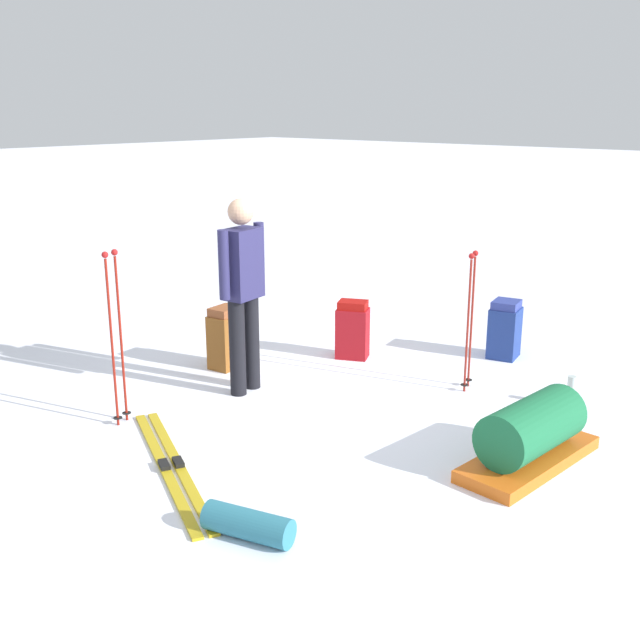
% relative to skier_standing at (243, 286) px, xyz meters
% --- Properties ---
extents(ground_plane, '(80.00, 80.00, 0.00)m').
position_rel_skier_standing_xyz_m(ground_plane, '(-0.31, 0.61, -0.95)').
color(ground_plane, white).
extents(skier_standing, '(0.56, 0.27, 1.70)m').
position_rel_skier_standing_xyz_m(skier_standing, '(0.00, 0.00, 0.00)').
color(skier_standing, black).
rests_on(skier_standing, ground_plane).
extents(ski_pair_near, '(1.02, 1.83, 0.05)m').
position_rel_skier_standing_xyz_m(ski_pair_near, '(1.37, 0.69, -0.94)').
color(ski_pair_near, gold).
rests_on(ski_pair_near, ground_plane).
extents(backpack_large_dark, '(0.33, 0.27, 0.60)m').
position_rel_skier_standing_xyz_m(backpack_large_dark, '(-0.31, -0.59, -0.66)').
color(backpack_large_dark, brown).
rests_on(backpack_large_dark, ground_plane).
extents(backpack_bright, '(0.34, 0.38, 0.58)m').
position_rel_skier_standing_xyz_m(backpack_bright, '(-1.34, 0.14, -0.67)').
color(backpack_bright, maroon).
rests_on(backpack_bright, ground_plane).
extents(backpack_small_spare, '(0.36, 0.33, 0.59)m').
position_rel_skier_standing_xyz_m(backpack_small_spare, '(-2.35, 1.28, -0.67)').
color(backpack_small_spare, navy).
rests_on(backpack_small_spare, ground_plane).
extents(ski_poles_planted_near, '(0.20, 0.11, 1.24)m').
position_rel_skier_standing_xyz_m(ski_poles_planted_near, '(-1.33, 1.46, -0.26)').
color(ski_poles_planted_near, maroon).
rests_on(ski_poles_planted_near, ground_plane).
extents(ski_poles_planted_far, '(0.17, 0.10, 1.40)m').
position_rel_skier_standing_xyz_m(ski_poles_planted_far, '(1.13, -0.23, -0.18)').
color(ski_poles_planted_far, maroon).
rests_on(ski_poles_planted_far, ground_plane).
extents(gear_sled, '(1.25, 0.54, 0.49)m').
position_rel_skier_standing_xyz_m(gear_sled, '(-0.31, 2.55, -0.73)').
color(gear_sled, '#DA6017').
rests_on(gear_sled, ground_plane).
extents(sleeping_mat_rolled, '(0.32, 0.58, 0.18)m').
position_rel_skier_standing_xyz_m(sleeping_mat_rolled, '(1.64, 1.74, -0.86)').
color(sleeping_mat_rolled, teal).
rests_on(sleeping_mat_rolled, ground_plane).
extents(thermos_bottle, '(0.07, 0.07, 0.26)m').
position_rel_skier_standing_xyz_m(thermos_bottle, '(-1.56, 2.32, -0.82)').
color(thermos_bottle, '#B0C0BE').
rests_on(thermos_bottle, ground_plane).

